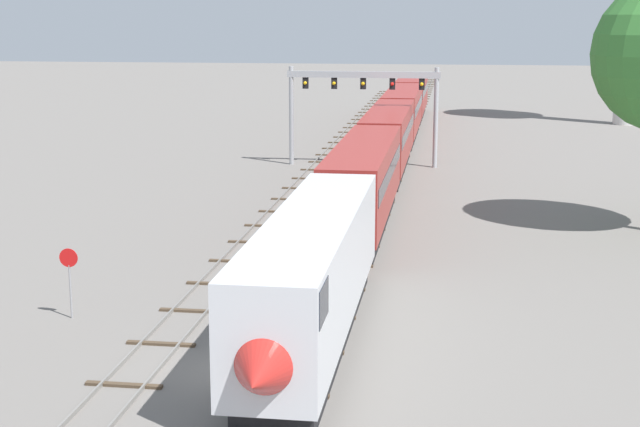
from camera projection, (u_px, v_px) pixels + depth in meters
The scene contains 6 objects.
ground_plane at pixel (242, 370), 32.53m from camera, with size 400.00×400.00×0.00m, color slate.
track_main at pixel (401, 141), 90.35m from camera, with size 2.60×200.00×0.16m.
track_near at pixel (313, 174), 71.74m from camera, with size 2.60×160.00×0.16m.
passenger_train at pixel (389, 138), 72.69m from camera, with size 3.04×97.48×4.80m.
signal_gantry at pixel (363, 93), 74.78m from camera, with size 12.10×0.49×7.85m.
stop_sign at pixel (69, 273), 37.65m from camera, with size 0.76×0.08×2.88m.
Camera 1 is at (6.99, -30.02, 11.98)m, focal length 53.27 mm.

